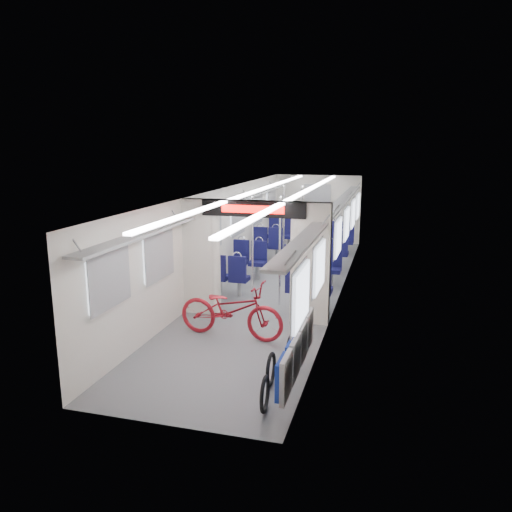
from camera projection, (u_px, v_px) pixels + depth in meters
The scene contains 14 objects.
carriage at pixel (275, 228), 11.10m from camera, with size 12.00×12.02×2.31m.
bicycle at pixel (231, 310), 8.70m from camera, with size 0.67×1.92×1.01m, color maroon.
flip_bench at pixel (297, 350), 6.80m from camera, with size 0.12×2.15×0.56m.
bike_hoop_a at pixel (265, 396), 6.30m from camera, with size 0.49×0.49×0.05m, color black.
bike_hoop_b at pixel (271, 371), 7.00m from camera, with size 0.49×0.49×0.05m, color black.
bike_hoop_c at pixel (291, 350), 7.72m from camera, with size 0.47×0.47×0.05m, color black.
seat_bay_near_left at pixel (240, 265), 11.83m from camera, with size 0.88×1.91×1.05m.
seat_bay_near_right at pixel (316, 272), 11.05m from camera, with size 0.93×2.18×1.13m.
seat_bay_far_left at pixel (276, 237), 15.35m from camera, with size 0.91×2.05×1.09m.
seat_bay_far_right at pixel (335, 242), 14.46m from camera, with size 0.92×2.13×1.12m.
stanchion_near_left at pixel (253, 251), 10.36m from camera, with size 0.04×0.04×2.30m, color silver.
stanchion_near_right at pixel (280, 252), 10.32m from camera, with size 0.04×0.04×2.30m, color silver.
stanchion_far_left at pixel (284, 229), 13.04m from camera, with size 0.04×0.04×2.30m, color silver.
stanchion_far_right at pixel (301, 231), 12.80m from camera, with size 0.04×0.04×2.30m, color silver.
Camera 1 is at (2.51, -10.95, 3.33)m, focal length 35.00 mm.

